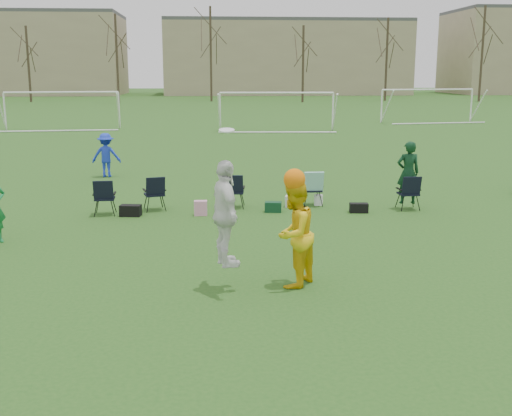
{
  "coord_description": "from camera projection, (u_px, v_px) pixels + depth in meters",
  "views": [
    {
      "loc": [
        -0.38,
        -9.55,
        3.84
      ],
      "look_at": [
        0.5,
        2.41,
        1.25
      ],
      "focal_mm": 45.0,
      "sensor_mm": 36.0,
      "label": 1
    }
  ],
  "objects": [
    {
      "name": "goal_right",
      "position": [
        428.0,
        96.0,
        47.93
      ],
      "size": [
        7.35,
        1.14,
        2.46
      ],
      "rotation": [
        0.0,
        0.0,
        0.14
      ],
      "color": "white",
      "rests_on": "ground"
    },
    {
      "name": "goal_mid",
      "position": [
        277.0,
        100.0,
        41.22
      ],
      "size": [
        7.4,
        0.63,
        2.46
      ],
      "rotation": [
        0.0,
        0.0,
        -0.07
      ],
      "color": "white",
      "rests_on": "ground"
    },
    {
      "name": "ground",
      "position": [
        236.0,
        318.0,
        10.14
      ],
      "size": [
        260.0,
        260.0,
        0.0
      ],
      "primitive_type": "plane",
      "color": "#225219",
      "rests_on": "ground"
    },
    {
      "name": "tree_line",
      "position": [
        213.0,
        59.0,
        77.18
      ],
      "size": [
        110.28,
        3.28,
        11.4
      ],
      "color": "#382B21",
      "rests_on": "ground"
    },
    {
      "name": "building_row",
      "position": [
        252.0,
        56.0,
        102.95
      ],
      "size": [
        126.0,
        16.0,
        13.0
      ],
      "color": "tan",
      "rests_on": "ground"
    },
    {
      "name": "goal_left",
      "position": [
        62.0,
        100.0,
        42.17
      ],
      "size": [
        7.39,
        0.76,
        2.46
      ],
      "rotation": [
        0.0,
        0.0,
        0.09
      ],
      "color": "white",
      "rests_on": "ground"
    },
    {
      "name": "fielder_blue",
      "position": [
        106.0,
        155.0,
        23.35
      ],
      "size": [
        1.04,
        0.6,
        1.59
      ],
      "primitive_type": "imported",
      "rotation": [
        0.0,
        0.0,
        3.13
      ],
      "color": "#1B35CD",
      "rests_on": "ground"
    },
    {
      "name": "sideline_setup",
      "position": [
        277.0,
        190.0,
        17.92
      ],
      "size": [
        9.02,
        1.56,
        1.91
      ],
      "color": "#0D321B",
      "rests_on": "ground"
    },
    {
      "name": "center_contest",
      "position": [
        266.0,
        224.0,
        11.33
      ],
      "size": [
        2.15,
        1.32,
        2.86
      ],
      "color": "white",
      "rests_on": "ground"
    }
  ]
}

